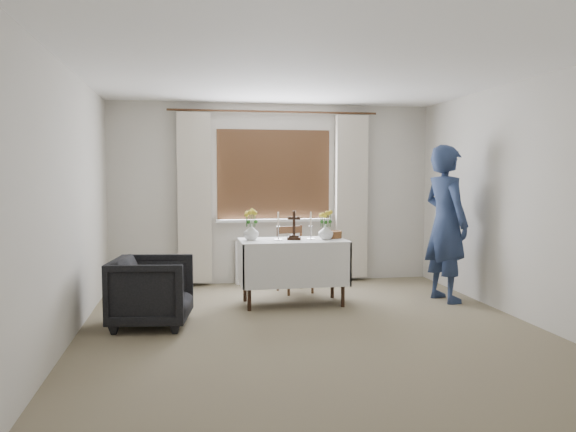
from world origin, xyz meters
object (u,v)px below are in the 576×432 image
object	(u,v)px
wooden_chair	(295,259)
wooden_cross	(294,225)
armchair	(152,291)
person	(446,223)
altar_table	(293,272)
flower_vase_left	(251,232)
flower_vase_right	(326,232)

from	to	relation	value
wooden_chair	wooden_cross	distance (m)	0.85
armchair	person	distance (m)	3.51
altar_table	flower_vase_left	bearing A→B (deg)	174.23
armchair	wooden_cross	xyz separation A→B (m)	(1.58, 0.67, 0.58)
wooden_chair	person	world-z (taller)	person
altar_table	wooden_chair	world-z (taller)	wooden_chair
armchair	flower_vase_left	xyz separation A→B (m)	(1.09, 0.73, 0.50)
armchair	flower_vase_left	distance (m)	1.40
altar_table	wooden_chair	distance (m)	0.68
altar_table	person	bearing A→B (deg)	-4.07
armchair	flower_vase_left	world-z (taller)	flower_vase_left
wooden_cross	flower_vase_left	size ratio (longest dim) A/B	1.81
wooden_chair	flower_vase_left	distance (m)	0.98
armchair	wooden_chair	bearing A→B (deg)	-44.08
wooden_cross	flower_vase_left	world-z (taller)	wooden_cross
person	altar_table	bearing A→B (deg)	73.38
armchair	person	xyz separation A→B (m)	(3.41, 0.55, 0.58)
wooden_cross	person	bearing A→B (deg)	9.78
flower_vase_right	altar_table	bearing A→B (deg)	171.65
altar_table	flower_vase_left	world-z (taller)	flower_vase_left
flower_vase_left	flower_vase_right	size ratio (longest dim) A/B	1.03
person	flower_vase_right	size ratio (longest dim) A/B	10.39
armchair	flower_vase_right	xyz separation A→B (m)	(1.95, 0.62, 0.50)
wooden_cross	flower_vase_right	bearing A→B (deg)	6.15
wooden_chair	armchair	size ratio (longest dim) A/B	1.11
altar_table	person	world-z (taller)	person
altar_table	person	xyz separation A→B (m)	(1.84, -0.13, 0.55)
wooden_cross	flower_vase_left	bearing A→B (deg)	-172.83
person	wooden_cross	xyz separation A→B (m)	(-1.83, 0.12, -0.01)
wooden_chair	flower_vase_right	bearing A→B (deg)	-87.10
flower_vase_right	person	bearing A→B (deg)	-2.95
person	flower_vase_right	xyz separation A→B (m)	(-1.46, 0.08, -0.08)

